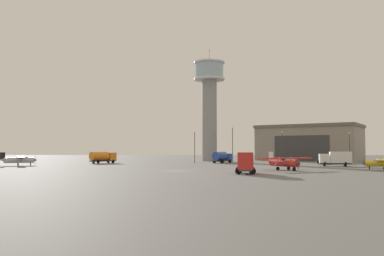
# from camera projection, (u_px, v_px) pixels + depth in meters

# --- Properties ---
(ground_plane) EXTENTS (400.00, 400.00, 0.00)m
(ground_plane) POSITION_uv_depth(u_px,v_px,m) (178.00, 171.00, 67.94)
(ground_plane) COLOR #60605E
(control_tower) EXTENTS (9.85, 9.85, 35.74)m
(control_tower) POSITION_uv_depth(u_px,v_px,m) (209.00, 98.00, 127.98)
(control_tower) COLOR gray
(control_tower) RESTS_ON ground_plane
(hangar) EXTENTS (38.00, 33.61, 11.81)m
(hangar) POSITION_uv_depth(u_px,v_px,m) (310.00, 143.00, 134.89)
(hangar) COLOR gray
(hangar) RESTS_ON ground_plane
(airplane_red) EXTENTS (10.35, 8.29, 3.23)m
(airplane_red) POSITION_uv_depth(u_px,v_px,m) (284.00, 162.00, 70.23)
(airplane_red) COLOR red
(airplane_red) RESTS_ON ground_plane
(airplane_silver) EXTENTS (7.78, 9.72, 3.02)m
(airplane_silver) POSITION_uv_depth(u_px,v_px,m) (19.00, 159.00, 90.29)
(airplane_silver) COLOR #B7BABF
(airplane_silver) RESTS_ON ground_plane
(airplane_yellow) EXTENTS (7.13, 9.01, 2.72)m
(airplane_yellow) POSITION_uv_depth(u_px,v_px,m) (383.00, 163.00, 71.94)
(airplane_yellow) COLOR gold
(airplane_yellow) RESTS_ON ground_plane
(truck_flatbed_teal) EXTENTS (4.00, 6.04, 2.58)m
(truck_flatbed_teal) POSITION_uv_depth(u_px,v_px,m) (324.00, 159.00, 100.54)
(truck_flatbed_teal) COLOR #38383D
(truck_flatbed_teal) RESTS_ON ground_plane
(truck_fuel_tanker_blue) EXTENTS (5.76, 7.21, 3.04)m
(truck_fuel_tanker_blue) POSITION_uv_depth(u_px,v_px,m) (222.00, 157.00, 108.29)
(truck_fuel_tanker_blue) COLOR #38383D
(truck_fuel_tanker_blue) RESTS_ON ground_plane
(truck_fuel_tanker_orange) EXTENTS (6.52, 6.80, 3.04)m
(truck_fuel_tanker_orange) POSITION_uv_depth(u_px,v_px,m) (103.00, 157.00, 105.89)
(truck_fuel_tanker_orange) COLOR #38383D
(truck_fuel_tanker_orange) RESTS_ON ground_plane
(truck_box_red) EXTENTS (3.46, 6.41, 3.22)m
(truck_box_red) POSITION_uv_depth(u_px,v_px,m) (245.00, 162.00, 60.05)
(truck_box_red) COLOR #38383D
(truck_box_red) RESTS_ON ground_plane
(truck_box_white) EXTENTS (6.90, 3.87, 3.17)m
(truck_box_white) POSITION_uv_depth(u_px,v_px,m) (336.00, 158.00, 86.98)
(truck_box_white) COLOR #38383D
(truck_box_white) RESTS_ON ground_plane
(light_post_west) EXTENTS (0.44, 0.44, 8.67)m
(light_post_west) POSITION_uv_depth(u_px,v_px,m) (195.00, 144.00, 110.08)
(light_post_west) COLOR #38383D
(light_post_west) RESTS_ON ground_plane
(light_post_east) EXTENTS (0.44, 0.44, 9.07)m
(light_post_east) POSITION_uv_depth(u_px,v_px,m) (282.00, 144.00, 118.34)
(light_post_east) COLOR #38383D
(light_post_east) RESTS_ON ground_plane
(light_post_north) EXTENTS (0.44, 0.44, 10.00)m
(light_post_north) POSITION_uv_depth(u_px,v_px,m) (233.00, 142.00, 113.47)
(light_post_north) COLOR #38383D
(light_post_north) RESTS_ON ground_plane
(light_post_centre) EXTENTS (0.44, 0.44, 8.35)m
(light_post_centre) POSITION_uv_depth(u_px,v_px,m) (350.00, 145.00, 108.48)
(light_post_centre) COLOR #38383D
(light_post_centre) RESTS_ON ground_plane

